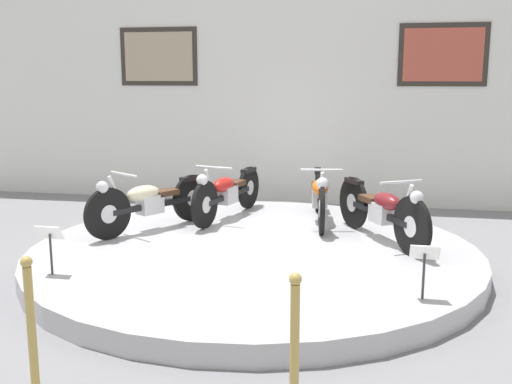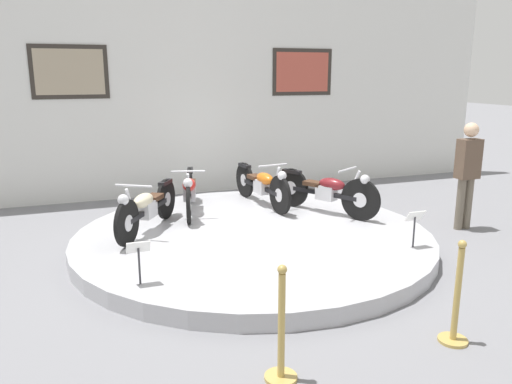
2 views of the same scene
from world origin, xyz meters
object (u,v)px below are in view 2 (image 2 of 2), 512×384
Objects in this scene: stanchion_post_left_of_entry at (281,342)px; motorcycle_red at (189,190)px; visitor_standing at (467,169)px; motorcycle_maroon at (326,190)px; info_placard_front_left at (139,253)px; stanchion_post_right_of_entry at (456,309)px; motorcycle_orange at (262,184)px; info_placard_front_centre at (415,221)px; motorcycle_cream at (147,206)px.

motorcycle_red is at bearing 87.05° from stanchion_post_left_of_entry.
motorcycle_maroon is at bearing 156.22° from visitor_standing.
visitor_standing is 5.30m from stanchion_post_left_of_entry.
info_placard_front_left is 0.29× the size of visitor_standing.
visitor_standing reaches higher than stanchion_post_right_of_entry.
info_placard_front_left is 5.45m from visitor_standing.
info_placard_front_left is (-3.29, -1.88, -0.03)m from motorcycle_maroon.
motorcycle_red is 3.78× the size of info_placard_front_left.
motorcycle_maroon is 3.47× the size of info_placard_front_left.
motorcycle_maroon reaches higher than motorcycle_orange.
motorcycle_red is at bearing 132.16° from info_placard_front_centre.
motorcycle_red is 2.97m from info_placard_front_left.
motorcycle_red is 1.11× the size of visitor_standing.
motorcycle_cream is 5.10m from visitor_standing.
motorcycle_maroon is 1.02× the size of visitor_standing.
motorcycle_maroon is 1.74× the size of stanchion_post_right_of_entry.
motorcycle_cream is 3.81m from stanchion_post_left_of_entry.
motorcycle_orange is at bearing 21.74° from motorcycle_cream.
info_placard_front_centre is at bearing 0.00° from info_placard_front_left.
stanchion_post_right_of_entry reaches higher than info_placard_front_centre.
stanchion_post_left_of_entry is 1.00× the size of stanchion_post_right_of_entry.
info_placard_front_left is at bearing 145.27° from stanchion_post_right_of_entry.
motorcycle_maroon reaches higher than stanchion_post_right_of_entry.
motorcycle_cream is 0.98× the size of visitor_standing.
motorcycle_cream reaches higher than info_placard_front_left.
motorcycle_orange is 1.94× the size of stanchion_post_left_of_entry.
info_placard_front_centre is 0.29× the size of visitor_standing.
info_placard_front_left is at bearing 116.22° from stanchion_post_left_of_entry.
motorcycle_maroon is 4.45m from stanchion_post_left_of_entry.
stanchion_post_left_of_entry is (-2.36, -3.76, -0.27)m from motorcycle_maroon.
motorcycle_maroon is 3.81m from stanchion_post_right_of_entry.
stanchion_post_left_of_entry reaches higher than motorcycle_cream.
info_placard_front_centre is at bearing -150.29° from visitor_standing.
motorcycle_cream is 2.95m from motorcycle_maroon.
motorcycle_cream is 0.86× the size of motorcycle_orange.
motorcycle_red is 0.97× the size of motorcycle_orange.
motorcycle_orange is 3.39m from visitor_standing.
motorcycle_maroon is (2.13, -0.85, 0.02)m from motorcycle_red.
motorcycle_orange is (1.30, 0.00, 0.01)m from motorcycle_red.
motorcycle_cream is at bearing -179.98° from motorcycle_maroon.
motorcycle_cream is at bearing -134.11° from motorcycle_red.
info_placard_front_centre is 0.50× the size of stanchion_post_left_of_entry.
motorcycle_red is 1.89× the size of stanchion_post_right_of_entry.
stanchion_post_right_of_entry is (1.55, -4.61, -0.25)m from motorcycle_red.
info_placard_front_left is at bearing 180.00° from info_placard_front_centre.
stanchion_post_right_of_entry is at bearing -57.80° from motorcycle_cream.
motorcycle_orange is at bearing 47.90° from info_placard_front_left.
motorcycle_red is 4.86m from stanchion_post_right_of_entry.
visitor_standing is 1.71× the size of stanchion_post_right_of_entry.
info_placard_front_left is at bearing -132.10° from motorcycle_orange.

